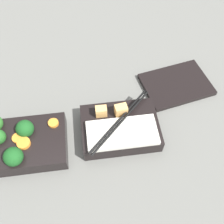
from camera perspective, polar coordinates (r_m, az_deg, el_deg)
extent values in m
plane|color=slate|center=(0.65, -8.63, -6.65)|extent=(3.00, 3.00, 0.00)
cube|color=black|center=(0.65, -18.03, -6.91)|extent=(0.19, 0.13, 0.04)
sphere|color=#19511E|center=(0.64, -18.44, -3.46)|extent=(0.04, 0.04, 0.04)
sphere|color=#19511E|center=(0.61, -20.69, -9.08)|extent=(0.04, 0.04, 0.04)
cylinder|color=orange|center=(0.64, -12.65, -2.36)|extent=(0.03, 0.03, 0.01)
cylinder|color=orange|center=(0.64, -19.78, -5.38)|extent=(0.03, 0.03, 0.01)
cylinder|color=orange|center=(0.62, -20.45, -9.55)|extent=(0.04, 0.04, 0.01)
cylinder|color=orange|center=(0.63, -18.68, -6.46)|extent=(0.04, 0.04, 0.01)
cube|color=black|center=(0.64, 1.76, -3.50)|extent=(0.19, 0.13, 0.04)
cube|color=silver|center=(0.61, 2.22, -4.55)|extent=(0.16, 0.08, 0.01)
cube|color=#EAB266|center=(0.63, -2.37, 0.14)|extent=(0.03, 0.02, 0.03)
cube|color=#EAB266|center=(0.63, 1.97, 0.41)|extent=(0.03, 0.02, 0.03)
cylinder|color=black|center=(0.61, 2.10, -2.06)|extent=(0.16, 0.16, 0.01)
cylinder|color=black|center=(0.62, 1.58, -1.73)|extent=(0.16, 0.16, 0.01)
cube|color=black|center=(0.76, 13.79, 5.84)|extent=(0.20, 0.16, 0.01)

